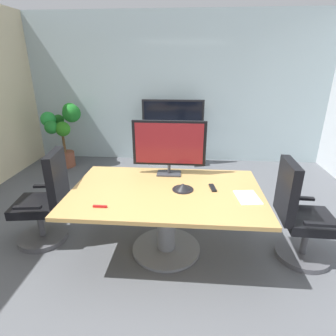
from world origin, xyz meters
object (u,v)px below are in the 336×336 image
(office_chair_left, at_px, (46,205))
(potted_plant, at_px, (63,127))
(conference_phone, at_px, (183,187))
(office_chair_right, at_px, (299,220))
(tv_monitor, at_px, (169,145))
(remote_control, at_px, (213,188))
(wall_display_unit, at_px, (173,143))
(conference_table, at_px, (166,205))

(office_chair_left, relative_size, potted_plant, 0.88)
(potted_plant, distance_m, conference_phone, 3.41)
(office_chair_right, distance_m, conference_phone, 1.25)
(tv_monitor, relative_size, remote_control, 4.94)
(office_chair_left, relative_size, remote_control, 6.41)
(wall_display_unit, bearing_deg, remote_control, -77.75)
(wall_display_unit, xyz_separation_m, conference_phone, (0.27, -2.75, 0.33))
(tv_monitor, bearing_deg, remote_control, -36.99)
(office_chair_right, relative_size, conference_phone, 4.95)
(conference_table, distance_m, wall_display_unit, 2.78)
(tv_monitor, height_order, wall_display_unit, tv_monitor)
(office_chair_right, relative_size, remote_control, 6.41)
(office_chair_right, relative_size, potted_plant, 0.88)
(conference_table, bearing_deg, wall_display_unit, 92.10)
(conference_table, distance_m, office_chair_right, 1.39)
(conference_phone, bearing_deg, potted_plant, 134.17)
(tv_monitor, bearing_deg, conference_phone, -67.28)
(office_chair_left, height_order, conference_phone, office_chair_left)
(conference_table, xyz_separation_m, office_chair_right, (1.39, -0.01, -0.11))
(office_chair_left, distance_m, wall_display_unit, 2.98)
(potted_plant, height_order, remote_control, potted_plant)
(remote_control, bearing_deg, potted_plant, 129.64)
(conference_phone, relative_size, remote_control, 1.29)
(office_chair_left, height_order, wall_display_unit, wall_display_unit)
(conference_table, height_order, office_chair_right, office_chair_right)
(conference_table, distance_m, tv_monitor, 0.70)
(conference_table, distance_m, office_chair_left, 1.39)
(tv_monitor, bearing_deg, office_chair_left, -165.45)
(office_chair_left, bearing_deg, wall_display_unit, 146.66)
(conference_table, relative_size, tv_monitor, 2.35)
(office_chair_right, distance_m, wall_display_unit, 3.16)
(wall_display_unit, relative_size, potted_plant, 1.06)
(office_chair_right, bearing_deg, remote_control, 86.62)
(remote_control, bearing_deg, conference_table, -179.42)
(office_chair_left, relative_size, office_chair_right, 1.00)
(office_chair_right, xyz_separation_m, tv_monitor, (-1.39, 0.45, 0.65))
(tv_monitor, xyz_separation_m, conference_phone, (0.17, -0.42, -0.33))
(office_chair_right, bearing_deg, potted_plant, 57.52)
(remote_control, bearing_deg, conference_phone, -179.22)
(conference_table, relative_size, wall_display_unit, 1.51)
(wall_display_unit, height_order, remote_control, wall_display_unit)
(office_chair_right, height_order, remote_control, office_chair_right)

